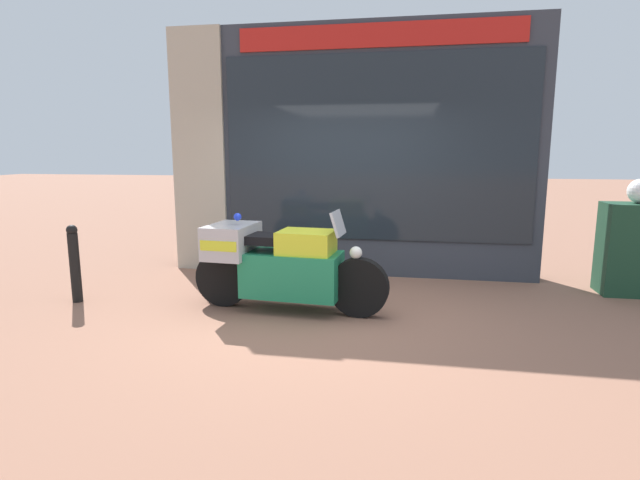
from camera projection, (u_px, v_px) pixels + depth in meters
name	position (u px, v px, depth m)	size (l,w,h in m)	color
ground_plane	(328.00, 313.00, 5.67)	(60.00, 60.00, 0.00)	#8E604C
shop_building	(326.00, 152.00, 7.35)	(5.37, 0.55, 3.59)	#333842
window_display	(372.00, 242.00, 7.49)	(4.11, 0.30, 1.95)	slate
paramedic_motorcycle	(278.00, 262.00, 5.69)	(2.29, 0.76, 1.18)	black
utility_cabinet	(634.00, 249.00, 6.32)	(0.78, 0.50, 1.17)	#193D28
street_bollard	(75.00, 262.00, 6.01)	(0.13, 0.13, 0.95)	black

